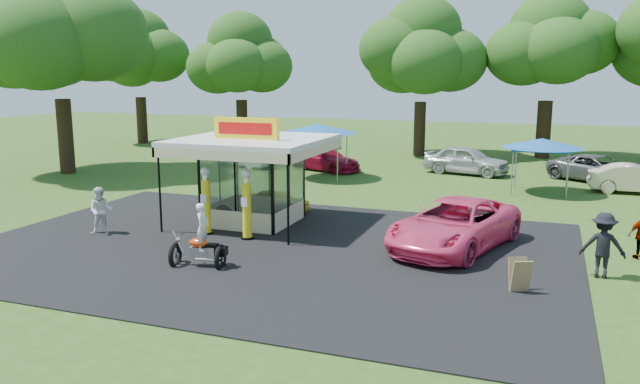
% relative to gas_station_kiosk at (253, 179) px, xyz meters
% --- Properties ---
extents(ground, '(120.00, 120.00, 0.00)m').
position_rel_gas_station_kiosk_xyz_m(ground, '(2.00, -4.99, -1.78)').
color(ground, '#2E4816').
rests_on(ground, ground).
extents(asphalt_apron, '(20.00, 14.00, 0.04)m').
position_rel_gas_station_kiosk_xyz_m(asphalt_apron, '(2.00, -2.99, -1.76)').
color(asphalt_apron, black).
rests_on(asphalt_apron, ground).
extents(gas_station_kiosk, '(5.40, 5.40, 4.18)m').
position_rel_gas_station_kiosk_xyz_m(gas_station_kiosk, '(0.00, 0.00, 0.00)').
color(gas_station_kiosk, white).
rests_on(gas_station_kiosk, ground).
extents(gas_pump_left, '(0.47, 0.47, 2.51)m').
position_rel_gas_station_kiosk_xyz_m(gas_pump_left, '(-0.84, -2.18, -0.58)').
color(gas_pump_left, black).
rests_on(gas_pump_left, ground).
extents(gas_pump_right, '(0.47, 0.47, 2.54)m').
position_rel_gas_station_kiosk_xyz_m(gas_pump_right, '(0.87, -2.31, -0.56)').
color(gas_pump_right, black).
rests_on(gas_pump_right, ground).
extents(motorcycle, '(1.81, 1.07, 2.07)m').
position_rel_gas_station_kiosk_xyz_m(motorcycle, '(1.00, -5.63, -0.98)').
color(motorcycle, black).
rests_on(motorcycle, ground).
extents(spare_tires, '(0.95, 0.73, 0.76)m').
position_rel_gas_station_kiosk_xyz_m(spare_tires, '(-1.04, -0.54, -1.41)').
color(spare_tires, black).
rests_on(spare_tires, ground).
extents(a_frame_sign, '(0.57, 0.65, 0.93)m').
position_rel_gas_station_kiosk_xyz_m(a_frame_sign, '(10.20, -4.63, -1.31)').
color(a_frame_sign, '#593819').
rests_on(a_frame_sign, ground).
extents(kiosk_car, '(2.82, 1.13, 0.96)m').
position_rel_gas_station_kiosk_xyz_m(kiosk_car, '(-0.00, 2.21, -1.30)').
color(kiosk_car, yellow).
rests_on(kiosk_car, ground).
extents(pink_sedan, '(4.35, 6.53, 1.66)m').
position_rel_gas_station_kiosk_xyz_m(pink_sedan, '(7.91, -0.94, -0.95)').
color(pink_sedan, '#F24179').
rests_on(pink_sedan, ground).
extents(spectator_west, '(1.07, 1.00, 1.76)m').
position_rel_gas_station_kiosk_xyz_m(spectator_west, '(-4.48, -3.46, -0.91)').
color(spectator_west, white).
rests_on(spectator_west, ground).
extents(spectator_east_a, '(1.27, 0.76, 1.92)m').
position_rel_gas_station_kiosk_xyz_m(spectator_east_a, '(12.36, -2.47, -0.82)').
color(spectator_east_a, black).
rests_on(spectator_east_a, ground).
extents(bg_car_a, '(4.95, 2.99, 1.54)m').
position_rel_gas_station_kiosk_xyz_m(bg_car_a, '(-7.43, 13.54, -1.01)').
color(bg_car_a, white).
rests_on(bg_car_a, ground).
extents(bg_car_b, '(5.09, 3.40, 1.37)m').
position_rel_gas_station_kiosk_xyz_m(bg_car_b, '(-1.99, 13.70, -1.10)').
color(bg_car_b, maroon).
rests_on(bg_car_b, ground).
extents(bg_car_c, '(5.19, 2.98, 1.66)m').
position_rel_gas_station_kiosk_xyz_m(bg_car_c, '(6.26, 15.24, -0.95)').
color(bg_car_c, '#A9AAAE').
rests_on(bg_car_c, ground).
extents(bg_car_d, '(5.61, 4.83, 1.43)m').
position_rel_gas_station_kiosk_xyz_m(bg_car_d, '(13.25, 15.08, -1.07)').
color(bg_car_d, '#535355').
rests_on(bg_car_d, ground).
extents(bg_car_e, '(4.37, 1.70, 1.42)m').
position_rel_gas_station_kiosk_xyz_m(bg_car_e, '(14.81, 12.11, -1.07)').
color(bg_car_e, beige).
rests_on(bg_car_e, ground).
extents(tent_west, '(4.36, 4.36, 3.05)m').
position_rel_gas_station_kiosk_xyz_m(tent_west, '(-1.43, 10.96, 0.98)').
color(tent_west, gray).
rests_on(tent_west, ground).
extents(tent_east, '(3.86, 3.86, 2.70)m').
position_rel_gas_station_kiosk_xyz_m(tent_east, '(10.40, 10.57, 0.66)').
color(tent_east, gray).
rests_on(tent_east, ground).
extents(oak_far_a, '(9.06, 9.06, 10.74)m').
position_rel_gas_station_kiosk_xyz_m(oak_far_a, '(-21.46, 22.48, 5.05)').
color(oak_far_a, black).
rests_on(oak_far_a, ground).
extents(oak_far_b, '(8.63, 8.63, 10.29)m').
position_rel_gas_station_kiosk_xyz_m(oak_far_b, '(-12.40, 23.11, 4.78)').
color(oak_far_b, black).
rests_on(oak_far_b, ground).
extents(oak_far_c, '(9.16, 9.16, 10.80)m').
position_rel_gas_station_kiosk_xyz_m(oak_far_c, '(2.01, 22.47, 5.07)').
color(oak_far_c, black).
rests_on(oak_far_c, ground).
extents(oak_far_d, '(9.20, 9.20, 10.95)m').
position_rel_gas_station_kiosk_xyz_m(oak_far_d, '(10.29, 24.42, 5.19)').
color(oak_far_d, black).
rests_on(oak_far_d, ground).
extents(oak_near, '(11.15, 11.15, 12.84)m').
position_rel_gas_station_kiosk_xyz_m(oak_near, '(-15.92, 7.52, 6.26)').
color(oak_near, black).
rests_on(oak_near, ground).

